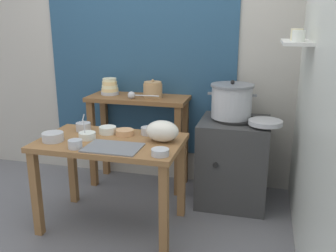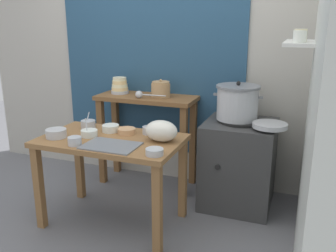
{
  "view_description": "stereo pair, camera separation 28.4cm",
  "coord_description": "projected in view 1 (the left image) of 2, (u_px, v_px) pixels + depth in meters",
  "views": [
    {
      "loc": [
        1.04,
        -2.46,
        1.61
      ],
      "look_at": [
        0.36,
        0.18,
        0.82
      ],
      "focal_mm": 39.67,
      "sensor_mm": 36.0,
      "label": 1
    },
    {
      "loc": [
        1.31,
        -2.38,
        1.61
      ],
      "look_at": [
        0.36,
        0.18,
        0.82
      ],
      "focal_mm": 39.67,
      "sensor_mm": 36.0,
      "label": 2
    }
  ],
  "objects": [
    {
      "name": "ground_plane",
      "position": [
        120.0,
        227.0,
        2.99
      ],
      "size": [
        9.0,
        9.0,
        0.0
      ],
      "primitive_type": "plane",
      "color": "slate"
    },
    {
      "name": "wall_back",
      "position": [
        164.0,
        52.0,
        3.63
      ],
      "size": [
        4.4,
        0.12,
        2.6
      ],
      "color": "#B2ADA3",
      "rests_on": "ground"
    },
    {
      "name": "wall_right",
      "position": [
        320.0,
        67.0,
        2.48
      ],
      "size": [
        0.3,
        3.2,
        2.6
      ],
      "color": "silver",
      "rests_on": "ground"
    },
    {
      "name": "prep_table",
      "position": [
        111.0,
        154.0,
        2.87
      ],
      "size": [
        1.1,
        0.66,
        0.72
      ],
      "color": "olive",
      "rests_on": "ground"
    },
    {
      "name": "back_shelf_table",
      "position": [
        139.0,
        119.0,
        3.6
      ],
      "size": [
        0.96,
        0.4,
        0.9
      ],
      "color": "brown",
      "rests_on": "ground"
    },
    {
      "name": "stove_block",
      "position": [
        233.0,
        161.0,
        3.33
      ],
      "size": [
        0.6,
        0.61,
        0.78
      ],
      "color": "#383838",
      "rests_on": "ground"
    },
    {
      "name": "steamer_pot",
      "position": [
        232.0,
        101.0,
        3.21
      ],
      "size": [
        0.42,
        0.37,
        0.33
      ],
      "color": "#B7BABF",
      "rests_on": "stove_block"
    },
    {
      "name": "clay_pot",
      "position": [
        153.0,
        90.0,
        3.48
      ],
      "size": [
        0.18,
        0.18,
        0.17
      ],
      "color": "tan",
      "rests_on": "back_shelf_table"
    },
    {
      "name": "bowl_stack_enamel",
      "position": [
        110.0,
        87.0,
        3.62
      ],
      "size": [
        0.17,
        0.17,
        0.16
      ],
      "color": "#B7BABF",
      "rests_on": "back_shelf_table"
    },
    {
      "name": "ladle",
      "position": [
        133.0,
        95.0,
        3.42
      ],
      "size": [
        0.3,
        0.07,
        0.07
      ],
      "color": "#B7BABF",
      "rests_on": "back_shelf_table"
    },
    {
      "name": "serving_tray",
      "position": [
        113.0,
        148.0,
        2.65
      ],
      "size": [
        0.4,
        0.28,
        0.01
      ],
      "primitive_type": "cube",
      "color": "slate",
      "rests_on": "prep_table"
    },
    {
      "name": "plastic_bag",
      "position": [
        162.0,
        131.0,
        2.78
      ],
      "size": [
        0.25,
        0.18,
        0.16
      ],
      "primitive_type": "ellipsoid",
      "color": "silver",
      "rests_on": "prep_table"
    },
    {
      "name": "wide_pan",
      "position": [
        265.0,
        123.0,
        3.02
      ],
      "size": [
        0.28,
        0.28,
        0.04
      ],
      "primitive_type": "cylinder",
      "color": "#B7BABF",
      "rests_on": "stove_block"
    },
    {
      "name": "prep_bowl_0",
      "position": [
        125.0,
        132.0,
        2.95
      ],
      "size": [
        0.14,
        0.14,
        0.04
      ],
      "color": "tan",
      "rests_on": "prep_table"
    },
    {
      "name": "prep_bowl_1",
      "position": [
        83.0,
        126.0,
        3.06
      ],
      "size": [
        0.12,
        0.12,
        0.14
      ],
      "color": "#B7BABF",
      "rests_on": "prep_table"
    },
    {
      "name": "prep_bowl_2",
      "position": [
        87.0,
        135.0,
        2.85
      ],
      "size": [
        0.13,
        0.13,
        0.15
      ],
      "color": "silver",
      "rests_on": "prep_table"
    },
    {
      "name": "prep_bowl_3",
      "position": [
        53.0,
        137.0,
        2.8
      ],
      "size": [
        0.16,
        0.16,
        0.07
      ],
      "color": "#B7BABF",
      "rests_on": "prep_table"
    },
    {
      "name": "prep_bowl_4",
      "position": [
        108.0,
        130.0,
        2.99
      ],
      "size": [
        0.14,
        0.14,
        0.06
      ],
      "color": "silver",
      "rests_on": "prep_table"
    },
    {
      "name": "prep_bowl_5",
      "position": [
        160.0,
        152.0,
        2.51
      ],
      "size": [
        0.12,
        0.12,
        0.05
      ],
      "color": "#B7BABF",
      "rests_on": "prep_table"
    },
    {
      "name": "prep_bowl_6",
      "position": [
        75.0,
        144.0,
        2.64
      ],
      "size": [
        0.1,
        0.1,
        0.06
      ],
      "color": "#B7BABF",
      "rests_on": "prep_table"
    },
    {
      "name": "prep_bowl_7",
      "position": [
        148.0,
        130.0,
        2.97
      ],
      "size": [
        0.12,
        0.12,
        0.06
      ],
      "color": "#B7BABF",
      "rests_on": "prep_table"
    }
  ]
}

